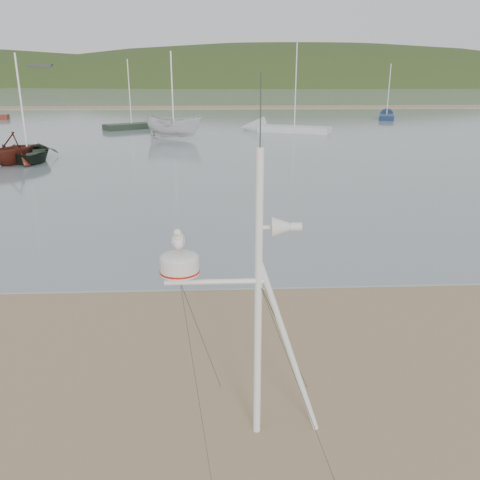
{
  "coord_description": "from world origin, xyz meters",
  "views": [
    {
      "loc": [
        2.03,
        -6.83,
        4.78
      ],
      "look_at": [
        2.4,
        1.0,
        2.21
      ],
      "focal_mm": 38.0,
      "sensor_mm": 36.0,
      "label": 1
    }
  ],
  "objects_px": {
    "boat_red": "(9,134)",
    "sailboat_dark_mid": "(148,125)",
    "boat_dark": "(23,117)",
    "sailboat_blue_far": "(387,116)",
    "boat_white": "(173,108)",
    "mast_rig": "(253,360)",
    "sailboat_white_near": "(270,128)"
  },
  "relations": [
    {
      "from": "boat_red",
      "to": "sailboat_blue_far",
      "type": "relative_size",
      "value": 0.52
    },
    {
      "from": "boat_red",
      "to": "sailboat_blue_far",
      "type": "xyz_separation_m",
      "value": [
        30.29,
        29.01,
        -1.4
      ]
    },
    {
      "from": "sailboat_dark_mid",
      "to": "boat_white",
      "type": "bearing_deg",
      "value": -70.42
    },
    {
      "from": "sailboat_white_near",
      "to": "sailboat_dark_mid",
      "type": "distance_m",
      "value": 11.37
    },
    {
      "from": "boat_white",
      "to": "sailboat_dark_mid",
      "type": "bearing_deg",
      "value": 42.23
    },
    {
      "from": "boat_dark",
      "to": "sailboat_blue_far",
      "type": "xyz_separation_m",
      "value": [
        29.84,
        27.92,
        -2.2
      ]
    },
    {
      "from": "mast_rig",
      "to": "sailboat_blue_far",
      "type": "xyz_separation_m",
      "value": [
        18.72,
        51.48,
        -0.86
      ]
    },
    {
      "from": "boat_red",
      "to": "boat_white",
      "type": "xyz_separation_m",
      "value": [
        7.97,
        11.03,
        0.66
      ]
    },
    {
      "from": "boat_white",
      "to": "sailboat_blue_far",
      "type": "relative_size",
      "value": 0.72
    },
    {
      "from": "sailboat_dark_mid",
      "to": "sailboat_blue_far",
      "type": "bearing_deg",
      "value": 20.64
    },
    {
      "from": "sailboat_blue_far",
      "to": "sailboat_white_near",
      "type": "distance_m",
      "value": 19.46
    },
    {
      "from": "boat_white",
      "to": "sailboat_blue_far",
      "type": "distance_m",
      "value": 28.74
    },
    {
      "from": "boat_dark",
      "to": "boat_white",
      "type": "bearing_deg",
      "value": 31.88
    },
    {
      "from": "mast_rig",
      "to": "boat_dark",
      "type": "xyz_separation_m",
      "value": [
        -11.13,
        23.56,
        1.34
      ]
    },
    {
      "from": "boat_red",
      "to": "sailboat_white_near",
      "type": "relative_size",
      "value": 0.41
    },
    {
      "from": "boat_red",
      "to": "sailboat_dark_mid",
      "type": "relative_size",
      "value": 0.51
    },
    {
      "from": "sailboat_blue_far",
      "to": "mast_rig",
      "type": "bearing_deg",
      "value": -109.98
    },
    {
      "from": "mast_rig",
      "to": "sailboat_white_near",
      "type": "relative_size",
      "value": 0.6
    },
    {
      "from": "boat_red",
      "to": "sailboat_dark_mid",
      "type": "height_order",
      "value": "sailboat_dark_mid"
    },
    {
      "from": "mast_rig",
      "to": "sailboat_white_near",
      "type": "height_order",
      "value": "sailboat_white_near"
    },
    {
      "from": "sailboat_white_near",
      "to": "sailboat_dark_mid",
      "type": "relative_size",
      "value": 1.24
    },
    {
      "from": "boat_dark",
      "to": "boat_red",
      "type": "bearing_deg",
      "value": -133.28
    },
    {
      "from": "boat_red",
      "to": "sailboat_dark_mid",
      "type": "xyz_separation_m",
      "value": [
        4.96,
        19.47,
        -1.4
      ]
    },
    {
      "from": "boat_red",
      "to": "boat_white",
      "type": "bearing_deg",
      "value": 80.01
    },
    {
      "from": "sailboat_blue_far",
      "to": "sailboat_white_near",
      "type": "xyz_separation_m",
      "value": [
        -14.49,
        -12.99,
        -0.0
      ]
    },
    {
      "from": "boat_red",
      "to": "sailboat_dark_mid",
      "type": "distance_m",
      "value": 20.14
    },
    {
      "from": "boat_red",
      "to": "sailboat_dark_mid",
      "type": "bearing_deg",
      "value": 101.56
    },
    {
      "from": "sailboat_blue_far",
      "to": "sailboat_dark_mid",
      "type": "xyz_separation_m",
      "value": [
        -25.33,
        -9.54,
        -0.0
      ]
    },
    {
      "from": "boat_white",
      "to": "sailboat_white_near",
      "type": "distance_m",
      "value": 9.51
    },
    {
      "from": "sailboat_dark_mid",
      "to": "boat_dark",
      "type": "bearing_deg",
      "value": -103.8
    },
    {
      "from": "boat_red",
      "to": "sailboat_white_near",
      "type": "xyz_separation_m",
      "value": [
        15.8,
        16.02,
        -1.4
      ]
    },
    {
      "from": "boat_red",
      "to": "boat_white",
      "type": "relative_size",
      "value": 0.71
    }
  ]
}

